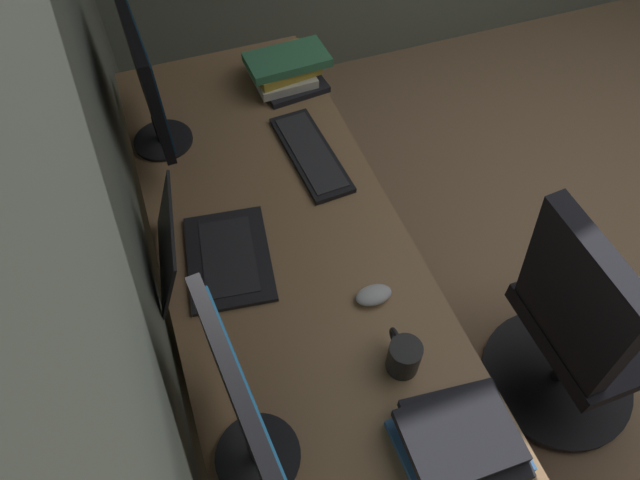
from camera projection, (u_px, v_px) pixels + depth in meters
name	position (u px, v px, depth m)	size (l,w,h in m)	color
wall_back	(79.00, 260.00, 0.95)	(4.62, 0.10, 2.60)	slate
desk	(304.00, 302.00, 1.62)	(2.34, 0.73, 0.73)	#936D47
drawer_pedestal	(299.00, 356.00, 1.87)	(0.40, 0.51, 0.69)	#936D47
monitor_primary	(146.00, 78.00, 1.72)	(0.47, 0.20, 0.47)	black
monitor_secondary	(249.00, 422.00, 1.11)	(0.51, 0.20, 0.42)	black
laptop_leftmost	(205.00, 252.00, 1.59)	(0.38, 0.36, 0.23)	black
keyboard_main	(311.00, 154.00, 1.89)	(0.43, 0.17, 0.02)	black
mouse_main	(374.00, 295.00, 1.55)	(0.06, 0.10, 0.03)	silver
book_stack_near	(461.00, 440.00, 1.29)	(0.26, 0.28, 0.09)	#38669E
book_stack_far	(285.00, 69.00, 2.08)	(0.27, 0.30, 0.12)	black
coffee_mug	(404.00, 356.00, 1.41)	(0.12, 0.08, 0.10)	black
office_chair	(580.00, 333.00, 1.80)	(0.56, 0.56, 0.97)	black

